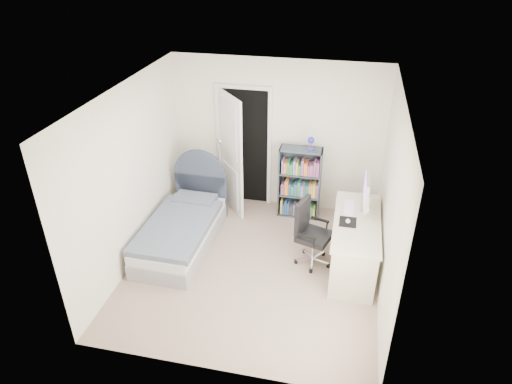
% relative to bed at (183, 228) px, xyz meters
% --- Properties ---
extents(room_shell, '(3.50, 3.70, 2.60)m').
position_rel_bed_xyz_m(room_shell, '(1.16, -0.33, 0.99)').
color(room_shell, gray).
rests_on(room_shell, ground).
extents(door, '(0.92, 0.66, 2.06)m').
position_rel_bed_xyz_m(door, '(0.52, 1.24, 0.77)').
color(door, black).
rests_on(door, ground).
extents(bed, '(0.93, 1.91, 1.16)m').
position_rel_bed_xyz_m(bed, '(0.00, 0.00, 0.00)').
color(bed, gray).
rests_on(bed, ground).
extents(nightstand, '(0.37, 0.37, 0.56)m').
position_rel_bed_xyz_m(nightstand, '(-0.13, 1.12, 0.10)').
color(nightstand, tan).
rests_on(nightstand, ground).
extents(floor_lamp, '(0.18, 0.18, 1.24)m').
position_rel_bed_xyz_m(floor_lamp, '(0.25, 1.19, 0.24)').
color(floor_lamp, silver).
rests_on(floor_lamp, ground).
extents(bookcase, '(0.67, 0.29, 1.42)m').
position_rel_bed_xyz_m(bookcase, '(1.60, 1.17, 0.29)').
color(bookcase, '#38434D').
rests_on(bookcase, ground).
extents(desk, '(0.62, 1.55, 1.27)m').
position_rel_bed_xyz_m(desk, '(2.52, -0.01, 0.15)').
color(desk, beige).
rests_on(desk, ground).
extents(office_chair, '(0.54, 0.55, 0.97)m').
position_rel_bed_xyz_m(office_chair, '(1.89, -0.03, 0.27)').
color(office_chair, silver).
rests_on(office_chair, ground).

